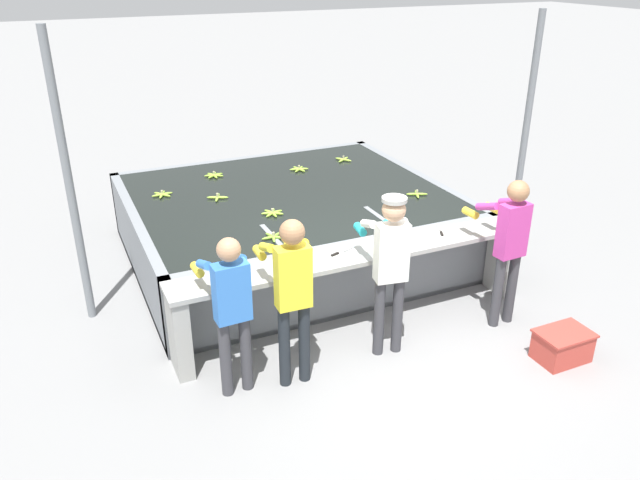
{
  "coord_description": "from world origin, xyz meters",
  "views": [
    {
      "loc": [
        -2.84,
        -5.01,
        3.79
      ],
      "look_at": [
        0.0,
        1.23,
        0.64
      ],
      "focal_mm": 35.0,
      "sensor_mm": 36.0,
      "label": 1
    }
  ],
  "objects_px": {
    "knife_0": "(340,252)",
    "knife_1": "(441,231)",
    "support_post_right": "(525,138)",
    "crate": "(562,346)",
    "worker_2": "(390,260)",
    "banana_bunch_floating_6": "(274,237)",
    "worker_3": "(509,239)",
    "support_post_left": "(69,184)",
    "worker_1": "(292,287)",
    "banana_bunch_floating_7": "(162,194)",
    "banana_bunch_ledge_0": "(297,266)",
    "worker_0": "(231,302)",
    "banana_bunch_floating_1": "(273,213)",
    "banana_bunch_floating_5": "(218,197)",
    "banana_bunch_floating_0": "(343,159)",
    "banana_bunch_floating_2": "(417,194)",
    "banana_bunch_floating_3": "(299,169)",
    "banana_bunch_floating_4": "(214,175)"
  },
  "relations": [
    {
      "from": "worker_1",
      "to": "support_post_left",
      "type": "distance_m",
      "value": 2.71
    },
    {
      "from": "worker_2",
      "to": "banana_bunch_floating_6",
      "type": "relative_size",
      "value": 6.21
    },
    {
      "from": "worker_3",
      "to": "knife_1",
      "type": "xyz_separation_m",
      "value": [
        -0.41,
        0.67,
        -0.09
      ]
    },
    {
      "from": "banana_bunch_floating_6",
      "to": "support_post_left",
      "type": "xyz_separation_m",
      "value": [
        -1.98,
        0.74,
        0.67
      ]
    },
    {
      "from": "support_post_left",
      "to": "worker_1",
      "type": "bearing_deg",
      "value": -50.86
    },
    {
      "from": "banana_bunch_floating_0",
      "to": "banana_bunch_floating_1",
      "type": "relative_size",
      "value": 0.89
    },
    {
      "from": "worker_0",
      "to": "banana_bunch_floating_7",
      "type": "distance_m",
      "value": 3.09
    },
    {
      "from": "banana_bunch_floating_1",
      "to": "support_post_left",
      "type": "relative_size",
      "value": 0.09
    },
    {
      "from": "worker_1",
      "to": "banana_bunch_floating_1",
      "type": "height_order",
      "value": "worker_1"
    },
    {
      "from": "banana_bunch_floating_5",
      "to": "knife_0",
      "type": "xyz_separation_m",
      "value": [
        0.73,
        -2.11,
        -0.01
      ]
    },
    {
      "from": "banana_bunch_floating_0",
      "to": "banana_bunch_floating_5",
      "type": "height_order",
      "value": "same"
    },
    {
      "from": "banana_bunch_floating_1",
      "to": "banana_bunch_floating_0",
      "type": "bearing_deg",
      "value": 42.17
    },
    {
      "from": "support_post_left",
      "to": "worker_0",
      "type": "bearing_deg",
      "value": -60.24
    },
    {
      "from": "banana_bunch_floating_4",
      "to": "knife_0",
      "type": "xyz_separation_m",
      "value": [
        0.53,
        -2.99,
        -0.01
      ]
    },
    {
      "from": "banana_bunch_floating_3",
      "to": "banana_bunch_ledge_0",
      "type": "xyz_separation_m",
      "value": [
        -1.23,
        -2.88,
        0.0
      ]
    },
    {
      "from": "banana_bunch_floating_3",
      "to": "knife_0",
      "type": "height_order",
      "value": "banana_bunch_floating_3"
    },
    {
      "from": "worker_1",
      "to": "crate",
      "type": "relative_size",
      "value": 3.1
    },
    {
      "from": "banana_bunch_floating_7",
      "to": "knife_1",
      "type": "distance_m",
      "value": 3.64
    },
    {
      "from": "worker_1",
      "to": "worker_3",
      "type": "bearing_deg",
      "value": 0.6
    },
    {
      "from": "banana_bunch_floating_3",
      "to": "support_post_left",
      "type": "xyz_separation_m",
      "value": [
        -3.17,
        -1.37,
        0.67
      ]
    },
    {
      "from": "knife_0",
      "to": "knife_1",
      "type": "bearing_deg",
      "value": 1.03
    },
    {
      "from": "worker_3",
      "to": "banana_bunch_floating_6",
      "type": "height_order",
      "value": "worker_3"
    },
    {
      "from": "worker_0",
      "to": "banana_bunch_floating_4",
      "type": "xyz_separation_m",
      "value": [
        0.84,
        3.56,
        -0.02
      ]
    },
    {
      "from": "worker_1",
      "to": "worker_2",
      "type": "distance_m",
      "value": 1.07
    },
    {
      "from": "banana_bunch_floating_7",
      "to": "crate",
      "type": "bearing_deg",
      "value": -51.75
    },
    {
      "from": "banana_bunch_floating_1",
      "to": "banana_bunch_ledge_0",
      "type": "bearing_deg",
      "value": -100.88
    },
    {
      "from": "banana_bunch_floating_2",
      "to": "knife_1",
      "type": "height_order",
      "value": "banana_bunch_floating_2"
    },
    {
      "from": "banana_bunch_floating_5",
      "to": "knife_1",
      "type": "height_order",
      "value": "banana_bunch_floating_5"
    },
    {
      "from": "banana_bunch_floating_6",
      "to": "banana_bunch_floating_7",
      "type": "height_order",
      "value": "same"
    },
    {
      "from": "banana_bunch_floating_4",
      "to": "support_post_right",
      "type": "height_order",
      "value": "support_post_right"
    },
    {
      "from": "banana_bunch_floating_6",
      "to": "crate",
      "type": "xyz_separation_m",
      "value": [
        2.31,
        -2.14,
        -0.77
      ]
    },
    {
      "from": "crate",
      "to": "support_post_right",
      "type": "xyz_separation_m",
      "value": [
        1.29,
        2.33,
        1.44
      ]
    },
    {
      "from": "banana_bunch_floating_5",
      "to": "crate",
      "type": "height_order",
      "value": "banana_bunch_floating_5"
    },
    {
      "from": "worker_0",
      "to": "worker_3",
      "type": "distance_m",
      "value": 3.07
    },
    {
      "from": "worker_0",
      "to": "knife_1",
      "type": "relative_size",
      "value": 4.86
    },
    {
      "from": "banana_bunch_floating_1",
      "to": "support_post_right",
      "type": "height_order",
      "value": "support_post_right"
    },
    {
      "from": "banana_bunch_floating_0",
      "to": "banana_bunch_floating_2",
      "type": "relative_size",
      "value": 0.93
    },
    {
      "from": "crate",
      "to": "banana_bunch_floating_7",
      "type": "bearing_deg",
      "value": 128.25
    },
    {
      "from": "banana_bunch_floating_2",
      "to": "banana_bunch_floating_5",
      "type": "bearing_deg",
      "value": 158.26
    },
    {
      "from": "knife_0",
      "to": "support_post_right",
      "type": "relative_size",
      "value": 0.11
    },
    {
      "from": "banana_bunch_floating_1",
      "to": "support_post_right",
      "type": "distance_m",
      "value": 3.46
    },
    {
      "from": "banana_bunch_floating_0",
      "to": "banana_bunch_floating_6",
      "type": "relative_size",
      "value": 0.91
    },
    {
      "from": "worker_3",
      "to": "support_post_right",
      "type": "xyz_separation_m",
      "value": [
        1.39,
        1.47,
        0.58
      ]
    },
    {
      "from": "worker_1",
      "to": "banana_bunch_ledge_0",
      "type": "relative_size",
      "value": 6.09
    },
    {
      "from": "banana_bunch_floating_0",
      "to": "knife_0",
      "type": "xyz_separation_m",
      "value": [
        -1.48,
        -2.9,
        -0.01
      ]
    },
    {
      "from": "banana_bunch_ledge_0",
      "to": "worker_0",
      "type": "bearing_deg",
      "value": -151.98
    },
    {
      "from": "knife_1",
      "to": "worker_0",
      "type": "bearing_deg",
      "value": -167.4
    },
    {
      "from": "support_post_left",
      "to": "banana_bunch_floating_3",
      "type": "bearing_deg",
      "value": 23.33
    },
    {
      "from": "banana_bunch_floating_0",
      "to": "banana_bunch_floating_7",
      "type": "xyz_separation_m",
      "value": [
        -2.84,
        -0.39,
        -0.0
      ]
    },
    {
      "from": "worker_1",
      "to": "banana_bunch_ledge_0",
      "type": "bearing_deg",
      "value": 63.24
    }
  ]
}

